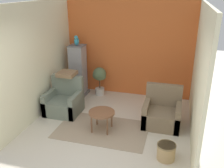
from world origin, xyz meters
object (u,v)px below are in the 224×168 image
at_px(coffee_table, 102,114).
at_px(armchair_left, 64,102).
at_px(potted_plant, 99,77).
at_px(birdcage, 78,71).
at_px(armchair_right, 162,113).
at_px(parrot, 77,41).
at_px(wicker_basket, 166,151).

xyz_separation_m(coffee_table, armchair_left, (-1.19, 0.56, -0.13)).
bearing_deg(armchair_left, potted_plant, 68.75).
relative_size(armchair_left, birdcage, 0.61).
distance_m(armchair_right, parrot, 3.12).
bearing_deg(wicker_basket, potted_plant, 130.27).
relative_size(coffee_table, potted_plant, 0.69).
bearing_deg(birdcage, parrot, 90.00).
bearing_deg(potted_plant, armchair_left, -111.25).
height_order(coffee_table, wicker_basket, coffee_table).
relative_size(armchair_left, potted_plant, 1.08).
xyz_separation_m(armchair_left, birdcage, (-0.10, 1.21, 0.44)).
relative_size(armchair_left, armchair_right, 1.00).
xyz_separation_m(coffee_table, potted_plant, (-0.67, 1.89, 0.14)).
relative_size(birdcage, potted_plant, 1.76).
height_order(birdcage, parrot, parrot).
distance_m(coffee_table, armchair_left, 1.32).
bearing_deg(coffee_table, armchair_left, 154.70).
height_order(coffee_table, armchair_left, armchair_left).
xyz_separation_m(birdcage, parrot, (-0.00, 0.00, 0.90)).
distance_m(potted_plant, wicker_basket, 3.34).
distance_m(birdcage, potted_plant, 0.65).
height_order(armchair_right, parrot, parrot).
height_order(parrot, potted_plant, parrot).
relative_size(coffee_table, armchair_right, 0.63).
xyz_separation_m(coffee_table, armchair_right, (1.28, 0.62, -0.13)).
distance_m(coffee_table, armchair_right, 1.42).
bearing_deg(parrot, wicker_basket, -41.14).
xyz_separation_m(armchair_left, parrot, (-0.10, 1.21, 1.34)).
bearing_deg(wicker_basket, birdcage, 138.89).
distance_m(armchair_right, potted_plant, 2.34).
xyz_separation_m(armchair_left, armchair_right, (2.47, 0.06, 0.00)).
xyz_separation_m(birdcage, potted_plant, (0.62, 0.12, -0.18)).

